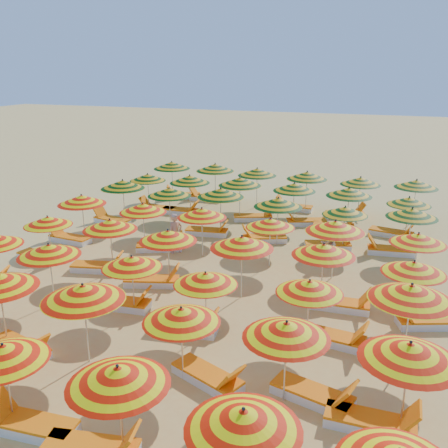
{
  "coord_description": "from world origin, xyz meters",
  "views": [
    {
      "loc": [
        5.44,
        -14.39,
        6.66
      ],
      "look_at": [
        0.0,
        0.5,
        1.6
      ],
      "focal_mm": 40.0,
      "sensor_mm": 36.0,
      "label": 1
    }
  ],
  "objects": [
    {
      "name": "umbrella_38",
      "position": [
        -1.24,
        5.93,
        1.79
      ],
      "size": [
        1.93,
        1.93,
        2.03
      ],
      "color": "silver",
      "rests_on": "ground"
    },
    {
      "name": "lounger_33",
      "position": [
        -5.27,
        8.66,
        0.15
      ],
      "size": [
        1.82,
        1.19,
        0.69
      ],
      "rotation": [
        0.0,
        0.0,
        3.53
      ],
      "color": "white",
      "rests_on": "ground"
    },
    {
      "name": "ground",
      "position": [
        0.0,
        0.0,
        0.0
      ],
      "size": [
        120.0,
        120.0,
        0.0
      ],
      "primitive_type": "plane",
      "color": "#D8B660",
      "rests_on": "ground"
    },
    {
      "name": "lounger_2",
      "position": [
        -0.69,
        -8.28,
        0.15
      ],
      "size": [
        1.77,
        0.7,
        0.69
      ],
      "rotation": [
        0.0,
        0.0,
        3.21
      ],
      "color": "white",
      "rests_on": "ground"
    },
    {
      "name": "lounger_26",
      "position": [
        5.29,
        3.88,
        0.15
      ],
      "size": [
        1.79,
        0.8,
        0.69
      ],
      "rotation": [
        0.0,
        0.0,
        3.27
      ],
      "color": "white",
      "rests_on": "ground"
    },
    {
      "name": "lounger_29",
      "position": [
        -0.64,
        6.18,
        0.15
      ],
      "size": [
        1.82,
        1.17,
        0.69
      ],
      "rotation": [
        0.0,
        0.0,
        0.37
      ],
      "color": "white",
      "rests_on": "ground"
    },
    {
      "name": "umbrella_41",
      "position": [
        5.78,
        5.79,
        1.58
      ],
      "size": [
        2.16,
        2.16,
        1.8
      ],
      "color": "silver",
      "rests_on": "ground"
    },
    {
      "name": "lounger_12",
      "position": [
        -1.74,
        -3.26,
        0.15
      ],
      "size": [
        1.79,
        0.77,
        0.69
      ],
      "rotation": [
        0.0,
        0.0,
        0.11
      ],
      "color": "white",
      "rests_on": "ground"
    },
    {
      "name": "umbrella_26",
      "position": [
        -1.13,
        1.31,
        1.65
      ],
      "size": [
        2.15,
        2.15,
        1.87
      ],
      "color": "silver",
      "rests_on": "ground"
    },
    {
      "name": "lounger_10",
      "position": [
        5.39,
        -5.98,
        0.15
      ],
      "size": [
        1.73,
        0.59,
        0.69
      ],
      "rotation": [
        0.0,
        0.0,
        0.0
      ],
      "color": "white",
      "rests_on": "ground"
    },
    {
      "name": "lounger_27",
      "position": [
        -5.39,
        5.97,
        0.15
      ],
      "size": [
        1.75,
        0.64,
        0.69
      ],
      "rotation": [
        0.0,
        0.0,
        3.17
      ],
      "color": "white",
      "rests_on": "ground"
    },
    {
      "name": "umbrella_9",
      "position": [
        1.32,
        -5.76,
        1.58
      ],
      "size": [
        2.17,
        2.17,
        1.8
      ],
      "color": "silver",
      "rests_on": "ground"
    },
    {
      "name": "lounger_19",
      "position": [
        6.48,
        -1.39,
        0.15
      ],
      "size": [
        1.82,
        1.16,
        0.69
      ],
      "rotation": [
        0.0,
        0.0,
        3.51
      ],
      "color": "white",
      "rests_on": "ground"
    },
    {
      "name": "umbrella_44",
      "position": [
        -1.17,
        8.37,
        1.75
      ],
      "size": [
        2.06,
        2.06,
        1.98
      ],
      "color": "silver",
      "rests_on": "ground"
    },
    {
      "name": "umbrella_43",
      "position": [
        -3.39,
        8.49,
        1.79
      ],
      "size": [
        1.94,
        1.94,
        2.04
      ],
      "color": "silver",
      "rests_on": "ground"
    },
    {
      "name": "lounger_22",
      "position": [
        -6.41,
        3.59,
        0.15
      ],
      "size": [
        1.81,
        0.9,
        0.69
      ],
      "rotation": [
        0.0,
        0.0,
        2.95
      ],
      "color": "white",
      "rests_on": "ground"
    },
    {
      "name": "umbrella_25",
      "position": [
        -3.44,
        1.19,
        1.63
      ],
      "size": [
        1.8,
        1.8,
        1.85
      ],
      "color": "silver",
      "rests_on": "ground"
    },
    {
      "name": "umbrella_28",
      "position": [
        3.6,
        0.97,
        1.77
      ],
      "size": [
        2.31,
        2.31,
        2.01
      ],
      "color": "silver",
      "rests_on": "ground"
    },
    {
      "name": "lounger_20",
      "position": [
        -6.67,
        0.93,
        0.15
      ],
      "size": [
        1.77,
        0.72,
        0.69
      ],
      "rotation": [
        0.0,
        0.0,
        3.06
      ],
      "color": "white",
      "rests_on": "ground"
    },
    {
      "name": "umbrella_36",
      "position": [
        -5.89,
        6.09,
        1.6
      ],
      "size": [
        2.11,
        2.11,
        1.81
      ],
      "color": "silver",
      "rests_on": "ground"
    },
    {
      "name": "umbrella_11",
      "position": [
        5.89,
        -5.84,
        1.72
      ],
      "size": [
        2.35,
        2.35,
        1.95
      ],
      "color": "silver",
      "rests_on": "ground"
    },
    {
      "name": "umbrella_22",
      "position": [
        3.56,
        -1.05,
        1.69
      ],
      "size": [
        2.17,
        2.17,
        1.92
      ],
      "color": "silver",
      "rests_on": "ground"
    },
    {
      "name": "lounger_13",
      "position": [
        0.55,
        -3.86,
        0.15
      ],
      "size": [
        1.79,
        0.8,
        0.69
      ],
      "rotation": [
        0.0,
        0.0,
        0.13
      ],
      "color": "white",
      "rests_on": "ground"
    },
    {
      "name": "umbrella_18",
      "position": [
        -5.88,
        -1.09,
        1.54
      ],
      "size": [
        1.66,
        1.66,
        1.75
      ],
      "color": "silver",
      "rests_on": "ground"
    },
    {
      "name": "umbrella_35",
      "position": [
        5.89,
        3.75,
        1.68
      ],
      "size": [
        2.29,
        2.29,
        1.91
      ],
      "color": "silver",
      "rests_on": "ground"
    },
    {
      "name": "beachgoer_b",
      "position": [
        3.24,
        2.47,
        0.66
      ],
      "size": [
        0.81,
        0.77,
        1.32
      ],
      "primitive_type": "imported",
      "rotation": [
        0.0,
        0.0,
        3.72
      ],
      "color": "tan",
      "rests_on": "ground"
    },
    {
      "name": "lounger_36",
      "position": [
        3.18,
        8.11,
        0.15
      ],
      "size": [
        1.83,
        1.13,
        0.69
      ],
      "rotation": [
        0.0,
        0.0,
        0.35
      ],
      "color": "white",
      "rests_on": "ground"
    },
    {
      "name": "lounger_23",
      "position": [
        -1.84,
        3.6,
        0.15
      ],
      "size": [
        1.8,
        0.83,
        0.69
      ],
      "rotation": [
        0.0,
        0.0,
        0.15
      ],
      "color": "white",
      "rests_on": "ground"
    },
    {
      "name": "lounger_21",
      "position": [
        -2.85,
        1.34,
        0.15
      ],
      "size": [
        1.82,
        1.24,
        0.69
      ],
      "rotation": [
        0.0,
        0.0,
        0.42
      ],
      "color": "white",
      "rests_on": "ground"
    },
    {
      "name": "umbrella_4",
      "position": [
        3.61,
        -8.54,
        1.67
      ],
      "size": [
        2.25,
        2.25,
        1.89
      ],
      "color": "silver",
      "rests_on": "ground"
    },
    {
      "name": "lounger_34",
      "position": [
        -3.99,
        8.68,
        0.15
      ],
      "size": [
        1.76,
        0.68,
        0.69
      ],
      "rotation": [
        0.0,
        0.0,
        3.2
      ],
      "color": "white",
      "rests_on": "ground"
    },
    {
      "name": "umbrella_13",
      "position": [
        -3.76,
        -3.68,
        1.66
      ],
      "size": [
        1.97,
        1.97,
        1.89
      ],
      "color": "silver",
      "rests_on": "ground"
    },
    {
      "name": "umbrella_27",
      "position": [
        1.4,
        1.25,
        1.56
      ],
      "size": [
        2.06,
        2.06,
        1.77
      ],
      "color": "silver",
      "rests_on": "ground"
    },
    {
      "name": "umbrella_37",
      "position": [
        -3.65,
        5.94,
        1.71
      ],
      "size": [
        2.42,
        2.42,
        1.94
      ],
      "color": "silver",
      "rests_on": "ground"
    },
    {
      "name": "lounger_17",
      "position": [
        -1.63,
        -1.56,
        0.15
      ],
      "size": [
        1.83,
        1.07,
        0.69
      ],
      "rotation": [
        0.0,
        0.0,
        0.3
      ],
      "color": "white",
      "rests_on": "ground"
    },
    {
      "name": "lounger_35",
      "position": [
        0.67,
        8.39,
        0.15
      ],
      "size": [
        1.75,
        0.63,
        0.69
      ],
      "rotation": [
        0.0,
        0.0,
        3.17
      ],
      "color": "white",
      "rests_on": "ground"
    },
    {
      "name": "lounger_18",
      "position": [
        4.16,
        -1.17,
        0.15
      ],
      "size": [
        1.76,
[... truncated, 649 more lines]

